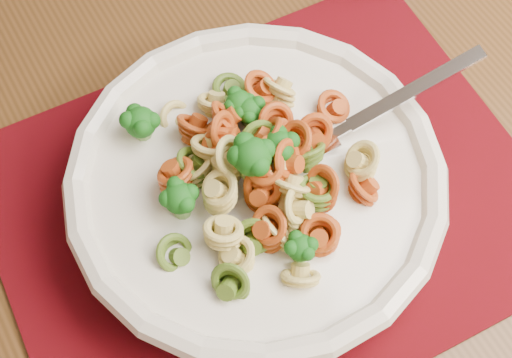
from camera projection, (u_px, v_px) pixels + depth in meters
name	position (u px, v px, depth m)	size (l,w,h in m)	color
dining_table	(183.00, 134.00, 0.72)	(1.40, 1.02, 0.73)	#543317
placemat	(268.00, 203.00, 0.56)	(0.41, 0.32, 0.00)	#540310
pasta_bowl	(256.00, 184.00, 0.53)	(0.28, 0.28, 0.05)	white
pasta_broccoli_heap	(256.00, 175.00, 0.52)	(0.24, 0.24, 0.06)	#CDBF65
fork	(320.00, 142.00, 0.53)	(0.19, 0.02, 0.01)	silver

